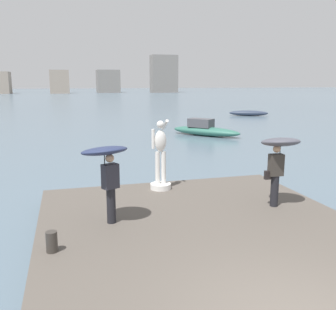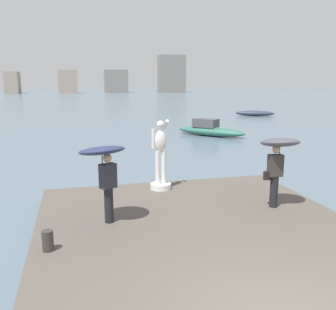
{
  "view_description": "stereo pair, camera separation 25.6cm",
  "coord_description": "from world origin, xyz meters",
  "px_view_note": "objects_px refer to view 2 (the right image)",
  "views": [
    {
      "loc": [
        -3.06,
        -4.03,
        3.8
      ],
      "look_at": [
        0.0,
        6.95,
        1.55
      ],
      "focal_mm": 39.43,
      "sensor_mm": 36.0,
      "label": 1
    },
    {
      "loc": [
        -2.81,
        -4.09,
        3.8
      ],
      "look_at": [
        0.0,
        6.95,
        1.55
      ],
      "focal_mm": 39.43,
      "sensor_mm": 36.0,
      "label": 2
    }
  ],
  "objects_px": {
    "onlooker_left": "(104,162)",
    "mooring_bollard": "(48,241)",
    "statue_white_figure": "(161,162)",
    "onlooker_right": "(278,152)",
    "boat_far": "(255,113)",
    "boat_near": "(209,130)"
  },
  "relations": [
    {
      "from": "onlooker_left",
      "to": "onlooker_right",
      "type": "distance_m",
      "value": 4.7
    },
    {
      "from": "statue_white_figure",
      "to": "onlooker_right",
      "type": "height_order",
      "value": "statue_white_figure"
    },
    {
      "from": "onlooker_right",
      "to": "boat_far",
      "type": "bearing_deg",
      "value": 63.61
    },
    {
      "from": "boat_near",
      "to": "statue_white_figure",
      "type": "bearing_deg",
      "value": -116.52
    },
    {
      "from": "boat_near",
      "to": "boat_far",
      "type": "bearing_deg",
      "value": 52.02
    },
    {
      "from": "boat_near",
      "to": "boat_far",
      "type": "height_order",
      "value": "boat_near"
    },
    {
      "from": "mooring_bollard",
      "to": "onlooker_left",
      "type": "bearing_deg",
      "value": 44.66
    },
    {
      "from": "onlooker_right",
      "to": "boat_near",
      "type": "bearing_deg",
      "value": 75.73
    },
    {
      "from": "onlooker_left",
      "to": "mooring_bollard",
      "type": "relative_size",
      "value": 4.6
    },
    {
      "from": "statue_white_figure",
      "to": "onlooker_right",
      "type": "distance_m",
      "value": 3.72
    },
    {
      "from": "mooring_bollard",
      "to": "boat_near",
      "type": "height_order",
      "value": "boat_near"
    },
    {
      "from": "mooring_bollard",
      "to": "boat_far",
      "type": "xyz_separation_m",
      "value": [
        20.77,
        31.15,
        -0.31
      ]
    },
    {
      "from": "boat_near",
      "to": "boat_far",
      "type": "distance_m",
      "value": 17.38
    },
    {
      "from": "mooring_bollard",
      "to": "boat_far",
      "type": "relative_size",
      "value": 0.1
    },
    {
      "from": "onlooker_left",
      "to": "boat_far",
      "type": "height_order",
      "value": "onlooker_left"
    },
    {
      "from": "onlooker_right",
      "to": "mooring_bollard",
      "type": "bearing_deg",
      "value": -167.46
    },
    {
      "from": "statue_white_figure",
      "to": "mooring_bollard",
      "type": "xyz_separation_m",
      "value": [
        -3.27,
        -3.8,
        -0.69
      ]
    },
    {
      "from": "onlooker_right",
      "to": "mooring_bollard",
      "type": "distance_m",
      "value": 6.27
    },
    {
      "from": "statue_white_figure",
      "to": "boat_near",
      "type": "bearing_deg",
      "value": 63.48
    },
    {
      "from": "boat_far",
      "to": "boat_near",
      "type": "bearing_deg",
      "value": -127.98
    },
    {
      "from": "onlooker_right",
      "to": "boat_far",
      "type": "xyz_separation_m",
      "value": [
        14.79,
        29.82,
        -1.64
      ]
    },
    {
      "from": "mooring_bollard",
      "to": "boat_near",
      "type": "distance_m",
      "value": 20.15
    }
  ]
}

